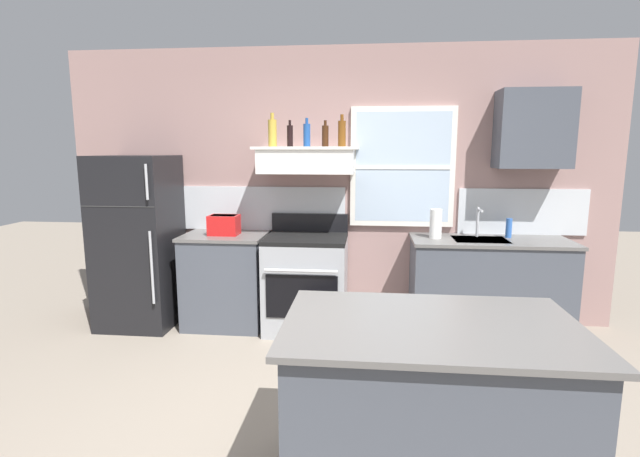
% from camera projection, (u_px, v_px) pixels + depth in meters
% --- Properties ---
extents(ground_plane, '(16.00, 16.00, 0.00)m').
position_uv_depth(ground_plane, '(307.00, 449.00, 2.73)').
color(ground_plane, gray).
extents(back_wall, '(5.40, 0.11, 2.70)m').
position_uv_depth(back_wall, '(339.00, 187.00, 4.69)').
color(back_wall, gray).
rests_on(back_wall, ground_plane).
extents(refrigerator, '(0.70, 0.72, 1.66)m').
position_uv_depth(refrigerator, '(139.00, 242.00, 4.59)').
color(refrigerator, black).
rests_on(refrigerator, ground_plane).
extents(counter_left_of_stove, '(0.79, 0.63, 0.91)m').
position_uv_depth(counter_left_of_stove, '(226.00, 280.00, 4.63)').
color(counter_left_of_stove, '#474C56').
rests_on(counter_left_of_stove, ground_plane).
extents(toaster, '(0.30, 0.20, 0.19)m').
position_uv_depth(toaster, '(224.00, 225.00, 4.51)').
color(toaster, red).
rests_on(toaster, counter_left_of_stove).
extents(stove_range, '(0.76, 0.69, 1.09)m').
position_uv_depth(stove_range, '(306.00, 282.00, 4.51)').
color(stove_range, '#9EA0A5').
rests_on(stove_range, ground_plane).
extents(range_hood_shelf, '(0.96, 0.52, 0.24)m').
position_uv_depth(range_hood_shelf, '(307.00, 160.00, 4.41)').
color(range_hood_shelf, white).
extents(bottle_champagne_gold_foil, '(0.08, 0.08, 0.31)m').
position_uv_depth(bottle_champagne_gold_foil, '(272.00, 133.00, 4.40)').
color(bottle_champagne_gold_foil, '#B29333').
rests_on(bottle_champagne_gold_foil, range_hood_shelf).
extents(bottle_balsamic_dark, '(0.06, 0.06, 0.24)m').
position_uv_depth(bottle_balsamic_dark, '(290.00, 136.00, 4.39)').
color(bottle_balsamic_dark, black).
rests_on(bottle_balsamic_dark, range_hood_shelf).
extents(bottle_blue_liqueur, '(0.07, 0.07, 0.26)m').
position_uv_depth(bottle_blue_liqueur, '(307.00, 135.00, 4.37)').
color(bottle_blue_liqueur, '#1E478C').
rests_on(bottle_blue_liqueur, range_hood_shelf).
extents(bottle_brown_stout, '(0.06, 0.06, 0.24)m').
position_uv_depth(bottle_brown_stout, '(325.00, 136.00, 4.37)').
color(bottle_brown_stout, '#381E0F').
rests_on(bottle_brown_stout, range_hood_shelf).
extents(bottle_amber_wine, '(0.07, 0.07, 0.29)m').
position_uv_depth(bottle_amber_wine, '(342.00, 133.00, 4.30)').
color(bottle_amber_wine, brown).
rests_on(bottle_amber_wine, range_hood_shelf).
extents(counter_right_with_sink, '(1.43, 0.63, 0.91)m').
position_uv_depth(counter_right_with_sink, '(488.00, 287.00, 4.37)').
color(counter_right_with_sink, '#474C56').
rests_on(counter_right_with_sink, ground_plane).
extents(sink_faucet, '(0.03, 0.17, 0.28)m').
position_uv_depth(sink_faucet, '(478.00, 219.00, 4.38)').
color(sink_faucet, silver).
rests_on(sink_faucet, counter_right_with_sink).
extents(paper_towel_roll, '(0.11, 0.11, 0.27)m').
position_uv_depth(paper_towel_roll, '(436.00, 224.00, 4.33)').
color(paper_towel_roll, white).
rests_on(paper_towel_roll, counter_right_with_sink).
extents(dish_soap_bottle, '(0.06, 0.06, 0.18)m').
position_uv_depth(dish_soap_bottle, '(509.00, 228.00, 4.36)').
color(dish_soap_bottle, blue).
rests_on(dish_soap_bottle, counter_right_with_sink).
extents(kitchen_island, '(1.40, 0.90, 0.91)m').
position_uv_depth(kitchen_island, '(428.00, 411.00, 2.30)').
color(kitchen_island, '#474C56').
rests_on(kitchen_island, ground_plane).
extents(upper_cabinet_right, '(0.64, 0.32, 0.70)m').
position_uv_depth(upper_cabinet_right, '(534.00, 129.00, 4.24)').
color(upper_cabinet_right, '#474C56').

